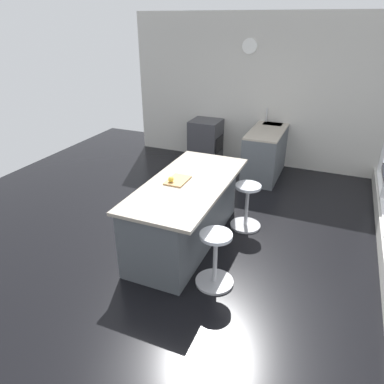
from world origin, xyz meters
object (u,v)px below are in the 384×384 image
Objects in this scene: oven_range at (206,141)px; stool_by_window at (247,207)px; kitchen_island at (185,211)px; apple_yellow at (171,179)px; cutting_board at (178,180)px; stool_middle at (215,260)px.

stool_by_window is at bearing 33.22° from oven_range.
oven_range is 3.10m from kitchen_island.
kitchen_island is 29.67× the size of apple_yellow.
stool_by_window is at bearing 135.01° from apple_yellow.
cutting_board is 0.12m from apple_yellow.
oven_range is 1.30× the size of stool_middle.
kitchen_island is 0.53m from apple_yellow.
kitchen_island is at bearing 109.06° from cutting_board.
cutting_board is (-0.64, -0.75, 0.58)m from stool_middle.
stool_middle is at bearing 44.59° from kitchen_island.
apple_yellow is (3.11, 0.72, 0.51)m from oven_range.
oven_range is 3.23m from apple_yellow.
stool_by_window is 9.28× the size of apple_yellow.
stool_middle is 1.15m from apple_yellow.
apple_yellow reaches higher than stool_middle.
oven_range is 2.40× the size of cutting_board.
oven_range is at bearing -146.78° from stool_by_window.
kitchen_island is 0.95m from stool_middle.
stool_middle is at bearing 22.50° from oven_range.
stool_by_window is at bearing 180.00° from stool_middle.
apple_yellow is at bearing 12.98° from oven_range.
cutting_board reaches higher than stool_by_window.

